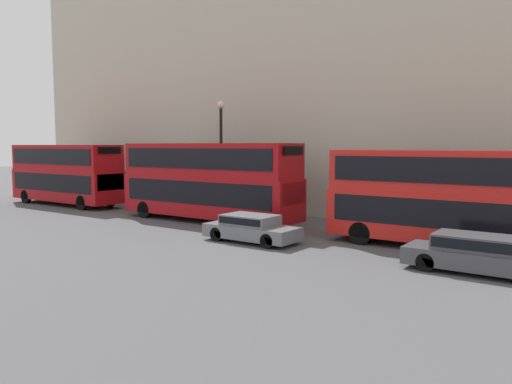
% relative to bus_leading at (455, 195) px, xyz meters
% --- Properties ---
extents(bus_leading, '(2.59, 10.38, 4.11)m').
position_rel_bus_leading_xyz_m(bus_leading, '(0.00, 0.00, 0.00)').
color(bus_leading, red).
rests_on(bus_leading, ground).
extents(bus_second_in_queue, '(2.59, 11.28, 4.42)m').
position_rel_bus_leading_xyz_m(bus_second_in_queue, '(0.00, 13.32, 0.16)').
color(bus_second_in_queue, '#A80F14').
rests_on(bus_second_in_queue, ground).
extents(bus_third_in_queue, '(2.59, 10.07, 4.34)m').
position_rel_bus_leading_xyz_m(bus_third_in_queue, '(0.00, 26.91, 0.12)').
color(bus_third_in_queue, '#A80F14').
rests_on(bus_third_in_queue, ground).
extents(car_dark_sedan, '(1.78, 4.79, 1.31)m').
position_rel_bus_leading_xyz_m(car_dark_sedan, '(-3.40, -1.63, -1.58)').
color(car_dark_sedan, '#47474C').
rests_on(car_dark_sedan, ground).
extents(car_hatchback, '(1.83, 4.33, 1.22)m').
position_rel_bus_leading_xyz_m(car_hatchback, '(-3.40, 7.83, -1.62)').
color(car_hatchback, slate).
rests_on(car_hatchback, ground).
extents(street_lamp, '(0.44, 0.44, 6.94)m').
position_rel_bus_leading_xyz_m(street_lamp, '(2.03, 14.05, 1.97)').
color(street_lamp, black).
rests_on(street_lamp, ground).
extents(pedestrian, '(0.36, 0.36, 1.62)m').
position_rel_bus_leading_xyz_m(pedestrian, '(3.00, 16.75, -1.53)').
color(pedestrian, maroon).
rests_on(pedestrian, ground).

